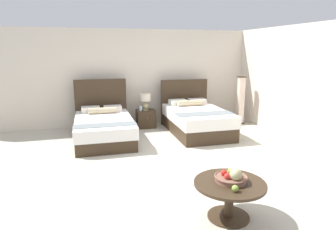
# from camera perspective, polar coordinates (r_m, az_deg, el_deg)

# --- Properties ---
(ground_plane) EXTENTS (9.85, 10.10, 0.02)m
(ground_plane) POSITION_cam_1_polar(r_m,az_deg,el_deg) (5.64, 1.03, -9.21)
(ground_plane) COLOR #BEB7A3
(wall_back) EXTENTS (9.85, 0.12, 2.61)m
(wall_back) POSITION_cam_1_polar(r_m,az_deg,el_deg) (8.45, -5.21, 7.18)
(wall_back) COLOR beige
(wall_back) RESTS_ON ground
(wall_side_right) EXTENTS (0.12, 5.70, 2.61)m
(wall_side_right) POSITION_cam_1_polar(r_m,az_deg,el_deg) (7.17, 24.93, 5.15)
(wall_side_right) COLOR beige
(wall_side_right) RESTS_ON ground
(bed_near_window) EXTENTS (1.33, 2.19, 1.32)m
(bed_near_window) POSITION_cam_1_polar(r_m,az_deg,el_deg) (7.15, -12.16, -2.18)
(bed_near_window) COLOR #39291A
(bed_near_window) RESTS_ON ground
(bed_near_corner) EXTENTS (1.34, 2.16, 1.25)m
(bed_near_corner) POSITION_cam_1_polar(r_m,az_deg,el_deg) (7.59, 5.37, -0.85)
(bed_near_corner) COLOR #39291A
(bed_near_corner) RESTS_ON ground
(nightstand) EXTENTS (0.48, 0.47, 0.47)m
(nightstand) POSITION_cam_1_polar(r_m,az_deg,el_deg) (8.10, -4.25, -0.70)
(nightstand) COLOR #39291A
(nightstand) RESTS_ON ground
(table_lamp) EXTENTS (0.29, 0.29, 0.44)m
(table_lamp) POSITION_cam_1_polar(r_m,az_deg,el_deg) (8.02, -4.34, 2.92)
(table_lamp) COLOR tan
(table_lamp) RESTS_ON nightstand
(vase) EXTENTS (0.09, 0.09, 0.14)m
(vase) POSITION_cam_1_polar(r_m,az_deg,el_deg) (7.97, -5.26, 1.32)
(vase) COLOR silver
(vase) RESTS_ON nightstand
(coffee_table) EXTENTS (0.89, 0.89, 0.48)m
(coffee_table) POSITION_cam_1_polar(r_m,az_deg,el_deg) (3.88, 11.65, -14.13)
(coffee_table) COLOR #39291A
(coffee_table) RESTS_ON ground
(fruit_bowl) EXTENTS (0.41, 0.41, 0.20)m
(fruit_bowl) POSITION_cam_1_polar(r_m,az_deg,el_deg) (3.82, 12.05, -11.51)
(fruit_bowl) COLOR brown
(fruit_bowl) RESTS_ON coffee_table
(loose_apple) EXTENTS (0.08, 0.08, 0.08)m
(loose_apple) POSITION_cam_1_polar(r_m,az_deg,el_deg) (3.59, 12.69, -13.52)
(loose_apple) COLOR #85AA3D
(loose_apple) RESTS_ON coffee_table
(floor_lamp_corner) EXTENTS (0.20, 0.20, 1.34)m
(floor_lamp_corner) POSITION_cam_1_polar(r_m,az_deg,el_deg) (8.66, 13.67, 2.75)
(floor_lamp_corner) COLOR #2F2311
(floor_lamp_corner) RESTS_ON ground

